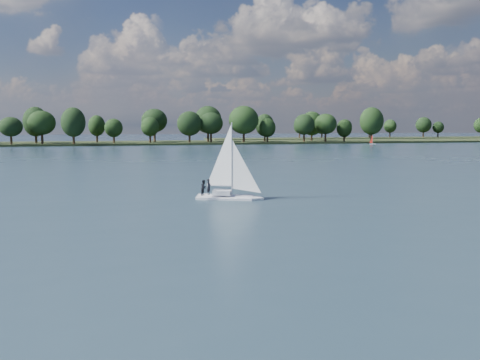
# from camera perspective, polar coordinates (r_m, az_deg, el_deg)

# --- Properties ---
(ground) EXTENTS (700.00, 700.00, 0.00)m
(ground) POSITION_cam_1_polar(r_m,az_deg,el_deg) (115.78, -11.95, 1.89)
(ground) COLOR #233342
(ground) RESTS_ON ground
(far_shore) EXTENTS (660.00, 40.00, 1.50)m
(far_shore) POSITION_cam_1_polar(r_m,az_deg,el_deg) (227.58, -13.34, 3.76)
(far_shore) COLOR black
(far_shore) RESTS_ON ground
(far_shore_back) EXTENTS (220.00, 30.00, 1.40)m
(far_shore_back) POSITION_cam_1_polar(r_m,az_deg,el_deg) (321.39, 16.34, 4.25)
(far_shore_back) COLOR black
(far_shore_back) RESTS_ON ground
(sailboat) EXTENTS (6.62, 4.23, 8.47)m
(sailboat) POSITION_cam_1_polar(r_m,az_deg,el_deg) (56.06, -1.57, 0.31)
(sailboat) COLOR silver
(sailboat) RESTS_ON ground
(dinghy_orange) EXTENTS (2.67, 1.65, 3.99)m
(dinghy_orange) POSITION_cam_1_polar(r_m,az_deg,el_deg) (226.76, 13.96, 3.97)
(dinghy_orange) COLOR white
(dinghy_orange) RESTS_ON ground
(treeline) EXTENTS (562.66, 73.68, 18.50)m
(treeline) POSITION_cam_1_polar(r_m,az_deg,el_deg) (223.03, -15.58, 5.75)
(treeline) COLOR black
(treeline) RESTS_ON ground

